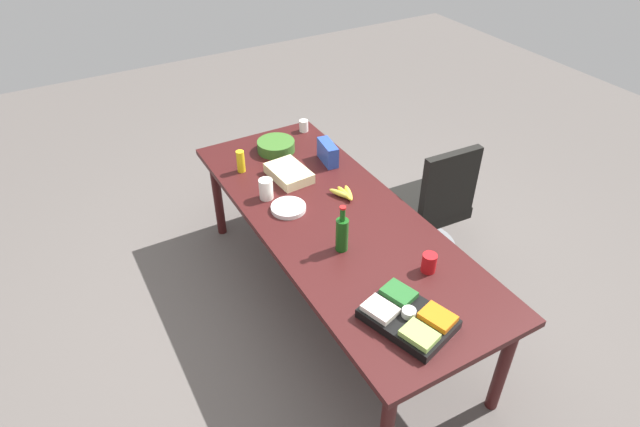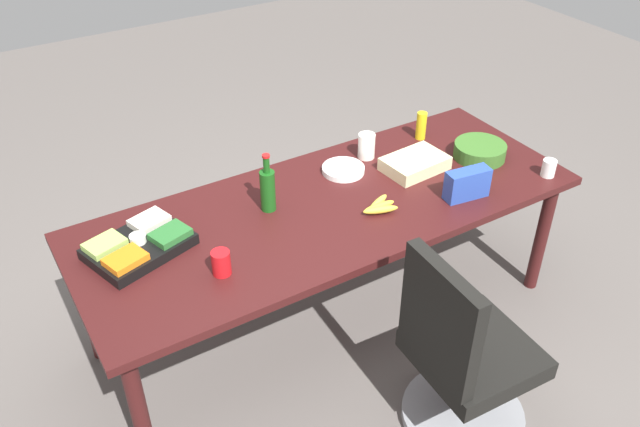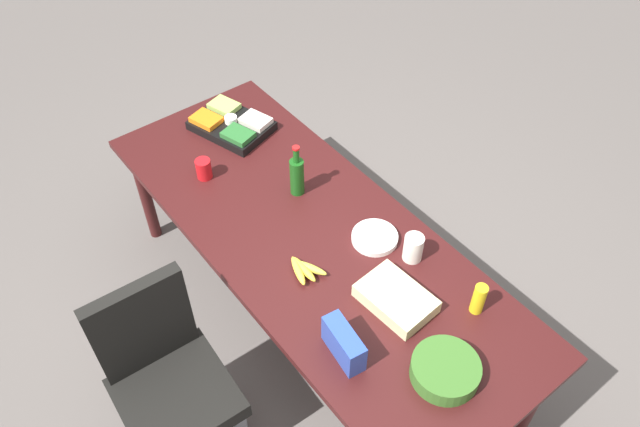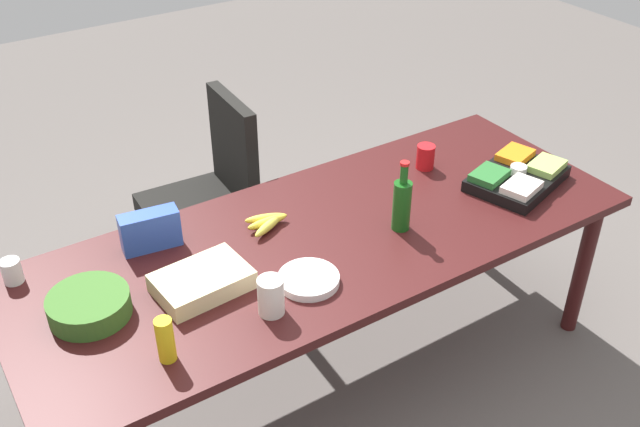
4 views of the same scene
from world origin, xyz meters
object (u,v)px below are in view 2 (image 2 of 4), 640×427
mustard_bottle (421,126)px  banana_bunch (379,206)px  red_solo_cup (221,263)px  office_chair (462,367)px  veggie_tray (139,245)px  sheet_cake (415,164)px  paper_plate_stack (343,169)px  paper_cup (549,168)px  salad_bowl (480,151)px  wine_bottle (268,189)px  chip_bag_blue (467,184)px  conference_table (330,216)px  mayo_jar (366,146)px

mustard_bottle → banana_bunch: bearing=-143.2°
banana_bunch → red_solo_cup: 0.82m
office_chair → veggie_tray: bearing=135.3°
sheet_cake → paper_plate_stack: size_ratio=1.45×
paper_cup → salad_bowl: bearing=118.0°
salad_bowl → paper_plate_stack: 0.75m
wine_bottle → sheet_cake: wine_bottle is taller
salad_bowl → veggie_tray: (-1.82, 0.17, -0.00)m
veggie_tray → chip_bag_blue: 1.55m
office_chair → paper_plate_stack: (0.10, 1.09, 0.39)m
paper_plate_stack → red_solo_cup: bearing=-154.8°
veggie_tray → paper_plate_stack: 1.12m
veggie_tray → sheet_cake: bearing=-3.3°
veggie_tray → paper_cup: paper_cup is taller
veggie_tray → sheet_cake: 1.45m
banana_bunch → veggie_tray: (-1.07, 0.29, 0.01)m
veggie_tray → conference_table: bearing=-8.0°
mayo_jar → salad_bowl: bearing=-31.6°
wine_bottle → paper_plate_stack: size_ratio=1.35×
red_solo_cup → chip_bag_blue: 1.26m
banana_bunch → chip_bag_blue: chip_bag_blue is taller
paper_cup → red_solo_cup: bearing=174.6°
chip_bag_blue → paper_plate_stack: bearing=127.0°
veggie_tray → office_chair: bearing=-44.7°
chip_bag_blue → sheet_cake: bearing=98.8°
mayo_jar → mustard_bottle: bearing=2.2°
sheet_cake → conference_table: bearing=-175.6°
red_solo_cup → mustard_bottle: size_ratio=0.70×
sheet_cake → red_solo_cup: bearing=-168.8°
conference_table → mayo_jar: 0.51m
banana_bunch → chip_bag_blue: (0.43, -0.12, 0.05)m
banana_bunch → paper_cup: size_ratio=2.10×
banana_bunch → red_solo_cup: size_ratio=1.72×
sheet_cake → chip_bag_blue: size_ratio=1.45×
salad_bowl → red_solo_cup: 1.58m
conference_table → chip_bag_blue: size_ratio=11.16×
office_chair → mayo_jar: size_ratio=7.16×
wine_bottle → veggie_tray: 0.63m
conference_table → salad_bowl: salad_bowl is taller
paper_plate_stack → wine_bottle: bearing=-169.0°
veggie_tray → wine_bottle: bearing=-0.6°
paper_plate_stack → sheet_cake: bearing=-27.4°
banana_bunch → mustard_bottle: bearing=36.8°
conference_table → sheet_cake: 0.56m
paper_cup → wine_bottle: bearing=160.5°
red_solo_cup → paper_plate_stack: red_solo_cup is taller
mayo_jar → paper_cup: size_ratio=1.52×
conference_table → paper_plate_stack: paper_plate_stack is taller
sheet_cake → paper_plate_stack: sheet_cake is taller
paper_cup → office_chair: bearing=-151.9°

